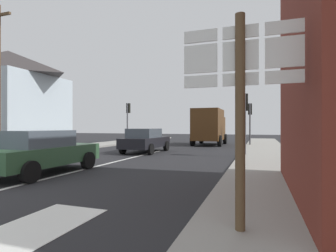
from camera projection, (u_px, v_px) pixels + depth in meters
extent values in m
plane|color=#232326|center=(148.00, 154.00, 15.57)|extent=(80.00, 80.00, 0.00)
cube|color=gray|center=(268.00, 162.00, 11.57)|extent=(2.74, 44.00, 0.14)
cube|color=gray|center=(33.00, 152.00, 15.80)|extent=(2.74, 44.00, 0.14)
cube|color=silver|center=(112.00, 163.00, 11.79)|extent=(0.16, 12.00, 0.01)
cube|color=silver|center=(38.00, 227.00, 4.25)|extent=(1.20, 2.20, 0.01)
cube|color=silver|center=(8.00, 112.00, 21.03)|extent=(7.31, 6.23, 5.49)
pyramid|color=#383333|center=(8.00, 64.00, 21.04)|extent=(7.67, 6.54, 2.09)
cube|color=silver|center=(44.00, 140.00, 24.54)|extent=(4.38, 1.20, 0.70)
cube|color=#2D5133|center=(42.00, 155.00, 9.09)|extent=(1.75, 4.20, 0.60)
cube|color=#47515B|center=(36.00, 139.00, 8.86)|extent=(1.55, 2.10, 0.55)
cylinder|color=black|center=(51.00, 159.00, 10.65)|extent=(0.22, 0.64, 0.64)
cylinder|color=black|center=(88.00, 160.00, 10.08)|extent=(0.22, 0.64, 0.64)
cylinder|color=black|center=(30.00, 172.00, 7.53)|extent=(0.22, 0.64, 0.64)
cube|color=black|center=(146.00, 142.00, 16.59)|extent=(1.76, 4.20, 0.60)
cube|color=#47515B|center=(144.00, 133.00, 16.36)|extent=(1.55, 2.10, 0.55)
cylinder|color=black|center=(142.00, 145.00, 18.15)|extent=(0.22, 0.64, 0.64)
cylinder|color=black|center=(166.00, 146.00, 17.59)|extent=(0.22, 0.64, 0.64)
cylinder|color=black|center=(123.00, 148.00, 15.60)|extent=(0.22, 0.64, 0.64)
cylinder|color=black|center=(150.00, 149.00, 15.03)|extent=(0.22, 0.64, 0.64)
cube|color=#4C2D14|center=(208.00, 125.00, 22.51)|extent=(2.21, 3.71, 2.60)
cube|color=#4C2D14|center=(213.00, 128.00, 24.87)|extent=(2.09, 1.31, 2.00)
cube|color=#47515B|center=(213.00, 119.00, 24.92)|extent=(1.76, 0.11, 0.70)
cylinder|color=black|center=(201.00, 139.00, 25.19)|extent=(0.28, 0.90, 0.90)
cylinder|color=black|center=(225.00, 139.00, 24.46)|extent=(0.28, 0.90, 0.90)
cylinder|color=black|center=(193.00, 140.00, 21.97)|extent=(0.28, 0.90, 0.90)
cylinder|color=black|center=(220.00, 141.00, 21.25)|extent=(0.28, 0.90, 0.90)
cylinder|color=brown|center=(240.00, 127.00, 3.77)|extent=(0.14, 0.14, 3.20)
cube|color=white|center=(200.00, 36.00, 4.01)|extent=(0.50, 0.03, 0.18)
cube|color=black|center=(201.00, 37.00, 4.03)|extent=(0.43, 0.01, 0.13)
cube|color=white|center=(200.00, 59.00, 4.01)|extent=(0.50, 0.03, 0.42)
cube|color=black|center=(201.00, 59.00, 4.03)|extent=(0.43, 0.01, 0.32)
cube|color=white|center=(200.00, 82.00, 4.01)|extent=(0.50, 0.03, 0.18)
cube|color=black|center=(201.00, 82.00, 4.03)|extent=(0.43, 0.01, 0.13)
cube|color=white|center=(240.00, 32.00, 3.82)|extent=(0.50, 0.03, 0.18)
cube|color=black|center=(240.00, 32.00, 3.84)|extent=(0.43, 0.01, 0.13)
cube|color=white|center=(240.00, 56.00, 3.82)|extent=(0.50, 0.03, 0.42)
cube|color=black|center=(240.00, 56.00, 3.84)|extent=(0.43, 0.01, 0.32)
cube|color=white|center=(240.00, 79.00, 3.82)|extent=(0.50, 0.03, 0.18)
cube|color=black|center=(240.00, 80.00, 3.84)|extent=(0.43, 0.01, 0.13)
cube|color=white|center=(284.00, 27.00, 3.64)|extent=(0.50, 0.03, 0.18)
cube|color=black|center=(284.00, 27.00, 3.65)|extent=(0.43, 0.01, 0.13)
cube|color=white|center=(284.00, 52.00, 3.63)|extent=(0.50, 0.03, 0.42)
cube|color=black|center=(284.00, 52.00, 3.65)|extent=(0.43, 0.01, 0.32)
cube|color=white|center=(284.00, 77.00, 3.63)|extent=(0.50, 0.03, 0.18)
cube|color=black|center=(284.00, 77.00, 3.65)|extent=(0.43, 0.01, 0.13)
cylinder|color=#47474C|center=(250.00, 125.00, 21.51)|extent=(0.12, 0.12, 3.46)
cube|color=black|center=(250.00, 109.00, 21.70)|extent=(0.30, 0.28, 0.90)
sphere|color=#360303|center=(250.00, 106.00, 21.83)|extent=(0.18, 0.18, 0.18)
sphere|color=orange|center=(250.00, 109.00, 21.83)|extent=(0.18, 0.18, 0.18)
sphere|color=black|center=(250.00, 113.00, 21.83)|extent=(0.18, 0.18, 0.18)
cylinder|color=#47474C|center=(245.00, 125.00, 13.98)|extent=(0.12, 0.12, 3.33)
cube|color=black|center=(245.00, 102.00, 14.17)|extent=(0.30, 0.28, 0.90)
sphere|color=#360303|center=(245.00, 97.00, 14.31)|extent=(0.18, 0.18, 0.18)
sphere|color=orange|center=(245.00, 103.00, 14.31)|extent=(0.18, 0.18, 0.18)
sphere|color=black|center=(245.00, 108.00, 14.31)|extent=(0.18, 0.18, 0.18)
cylinder|color=#47474C|center=(127.00, 123.00, 24.80)|extent=(0.12, 0.12, 3.76)
cube|color=black|center=(128.00, 108.00, 24.99)|extent=(0.30, 0.28, 0.90)
sphere|color=#360303|center=(129.00, 105.00, 25.12)|extent=(0.18, 0.18, 0.18)
sphere|color=orange|center=(129.00, 108.00, 25.12)|extent=(0.18, 0.18, 0.18)
sphere|color=black|center=(129.00, 111.00, 25.12)|extent=(0.18, 0.18, 0.18)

